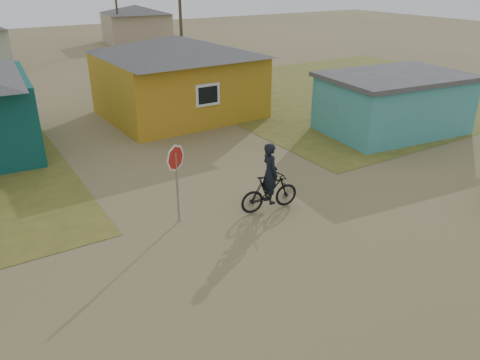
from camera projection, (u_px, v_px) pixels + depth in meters
The scene contains 9 objects.
ground at pixel (328, 262), 11.83m from camera, with size 120.00×120.00×0.00m, color olive.
grass_ne at pixel (358, 90), 28.64m from camera, with size 20.00×18.00×0.00m, color olive.
house_yellow at pixel (178, 75), 23.05m from camera, with size 7.72×6.76×3.90m.
shed_turquoise at pixel (393, 103), 20.90m from camera, with size 6.71×4.93×2.60m.
house_beige_east at pixel (136, 23), 46.85m from camera, with size 6.95×6.05×3.60m.
utility_pole_near at pixel (180, 14), 30.30m from camera, with size 1.40×0.20×8.00m.
utility_pole_far at pixel (116, 1), 43.17m from camera, with size 1.40×0.20×8.00m.
stop_sign at pixel (176, 166), 13.03m from camera, with size 0.78×0.13×2.38m.
cyclist at pixel (270, 186), 14.10m from camera, with size 1.96×0.76×2.16m.
Camera 1 is at (-7.14, -7.26, 6.74)m, focal length 35.00 mm.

